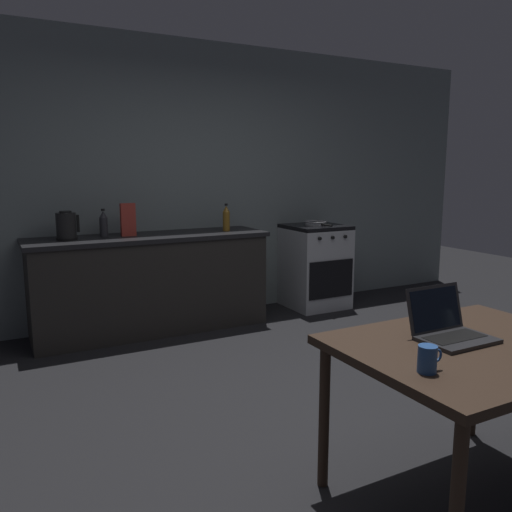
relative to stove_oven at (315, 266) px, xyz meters
The scene contains 12 objects.
ground_plane 2.50m from the stove_oven, 121.16° to the right, with size 12.00×12.00×0.00m, color black.
back_wall 1.38m from the stove_oven, 160.09° to the left, with size 6.40×0.10×2.72m, color gray.
kitchen_counter 1.82m from the stove_oven, behind, with size 2.16×0.64×0.90m.
stove_oven is the anchor object (origin of this frame).
dining_table 3.36m from the stove_oven, 112.45° to the right, with size 1.14×0.89×0.74m.
laptop 3.30m from the stove_oven, 113.79° to the right, with size 0.32×0.28×0.22m.
electric_kettle 2.59m from the stove_oven, behind, with size 0.19×0.17×0.25m.
bottle 1.22m from the stove_oven, behind, with size 0.07×0.07×0.26m.
frying_pan 0.47m from the stove_oven, 117.02° to the right, with size 0.24×0.41×0.05m.
coffee_mug 3.67m from the stove_oven, 117.71° to the right, with size 0.11×0.07×0.10m.
cereal_box 2.09m from the stove_oven, behind, with size 0.13×0.05×0.29m.
bottle_b 2.28m from the stove_oven, behind, with size 0.07×0.07×0.25m.
Camera 1 is at (-1.84, -2.44, 1.49)m, focal length 35.99 mm.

